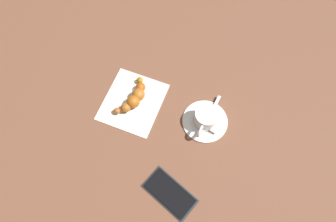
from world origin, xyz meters
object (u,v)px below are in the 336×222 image
(sugar_packet, at_px, (218,124))
(cell_phone, at_px, (170,193))
(teaspoon, at_px, (208,120))
(napkin, at_px, (133,103))
(saucer, at_px, (205,122))
(croissant, at_px, (134,98))
(espresso_cup, at_px, (206,119))

(sugar_packet, height_order, cell_phone, sugar_packet)
(teaspoon, distance_m, napkin, 0.23)
(saucer, height_order, sugar_packet, sugar_packet)
(napkin, bearing_deg, cell_phone, -50.54)
(napkin, xyz_separation_m, croissant, (0.01, 0.01, 0.02))
(espresso_cup, relative_size, teaspoon, 0.73)
(teaspoon, distance_m, sugar_packet, 0.03)
(saucer, xyz_separation_m, napkin, (-0.22, 0.00, -0.00))
(saucer, bearing_deg, cell_phone, -100.21)
(saucer, bearing_deg, croissant, 177.33)
(sugar_packet, bearing_deg, saucer, 110.33)
(teaspoon, bearing_deg, espresso_cup, -127.65)
(sugar_packet, xyz_separation_m, napkin, (-0.26, -0.00, -0.01))
(espresso_cup, height_order, teaspoon, espresso_cup)
(saucer, height_order, napkin, saucer)
(sugar_packet, distance_m, croissant, 0.25)
(sugar_packet, bearing_deg, croissant, 104.13)
(saucer, relative_size, sugar_packet, 2.07)
(espresso_cup, distance_m, croissant, 0.21)
(croissant, bearing_deg, saucer, -2.67)
(saucer, bearing_deg, espresso_cup, -97.62)
(saucer, bearing_deg, teaspoon, 45.19)
(croissant, bearing_deg, sugar_packet, -1.59)
(napkin, bearing_deg, saucer, -0.21)
(espresso_cup, xyz_separation_m, teaspoon, (0.01, 0.01, -0.02))
(espresso_cup, distance_m, cell_phone, 0.22)
(napkin, bearing_deg, teaspoon, 1.53)
(napkin, relative_size, cell_phone, 1.18)
(espresso_cup, distance_m, teaspoon, 0.02)
(espresso_cup, bearing_deg, saucer, 82.38)
(teaspoon, bearing_deg, saucer, -134.81)
(teaspoon, bearing_deg, croissant, 179.19)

